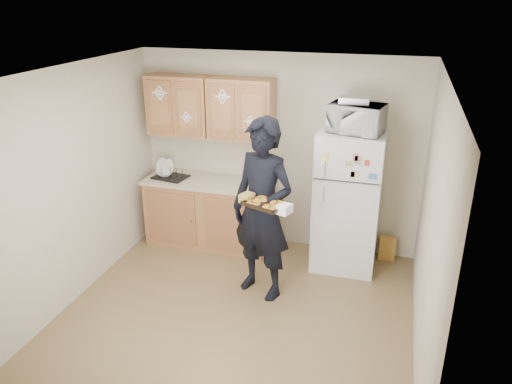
% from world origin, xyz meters
% --- Properties ---
extents(floor, '(3.60, 3.60, 0.00)m').
position_xyz_m(floor, '(0.00, 0.00, 0.00)').
color(floor, brown).
rests_on(floor, ground).
extents(ceiling, '(3.60, 3.60, 0.00)m').
position_xyz_m(ceiling, '(0.00, 0.00, 2.50)').
color(ceiling, silver).
rests_on(ceiling, wall_back).
extents(wall_back, '(3.60, 0.04, 2.50)m').
position_xyz_m(wall_back, '(0.00, 1.80, 1.25)').
color(wall_back, '#BEB59A').
rests_on(wall_back, floor).
extents(wall_front, '(3.60, 0.04, 2.50)m').
position_xyz_m(wall_front, '(0.00, -1.80, 1.25)').
color(wall_front, '#BEB59A').
rests_on(wall_front, floor).
extents(wall_left, '(0.04, 3.60, 2.50)m').
position_xyz_m(wall_left, '(-1.80, 0.00, 1.25)').
color(wall_left, '#BEB59A').
rests_on(wall_left, floor).
extents(wall_right, '(0.04, 3.60, 2.50)m').
position_xyz_m(wall_right, '(1.80, 0.00, 1.25)').
color(wall_right, '#BEB59A').
rests_on(wall_right, floor).
extents(refrigerator, '(0.75, 0.70, 1.70)m').
position_xyz_m(refrigerator, '(0.95, 1.43, 0.85)').
color(refrigerator, silver).
rests_on(refrigerator, floor).
extents(base_cabinet, '(1.60, 0.60, 0.86)m').
position_xyz_m(base_cabinet, '(-0.85, 1.48, 0.43)').
color(base_cabinet, '#9C5C36').
rests_on(base_cabinet, floor).
extents(countertop, '(1.64, 0.64, 0.04)m').
position_xyz_m(countertop, '(-0.85, 1.48, 0.88)').
color(countertop, '#B7AF8D').
rests_on(countertop, base_cabinet).
extents(upper_cab_left, '(0.80, 0.33, 0.75)m').
position_xyz_m(upper_cab_left, '(-1.25, 1.61, 1.83)').
color(upper_cab_left, '#9C5C36').
rests_on(upper_cab_left, wall_back).
extents(upper_cab_right, '(0.80, 0.33, 0.75)m').
position_xyz_m(upper_cab_right, '(-0.43, 1.61, 1.83)').
color(upper_cab_right, '#9C5C36').
rests_on(upper_cab_right, wall_back).
extents(cereal_box, '(0.20, 0.07, 0.32)m').
position_xyz_m(cereal_box, '(1.47, 1.67, 0.16)').
color(cereal_box, gold).
rests_on(cereal_box, floor).
extents(person, '(0.85, 0.71, 2.01)m').
position_xyz_m(person, '(0.14, 0.54, 1.00)').
color(person, black).
rests_on(person, floor).
extents(baking_tray, '(0.48, 0.42, 0.04)m').
position_xyz_m(baking_tray, '(0.25, 0.26, 1.20)').
color(baking_tray, black).
rests_on(baking_tray, person).
extents(pizza_front_left, '(0.13, 0.13, 0.02)m').
position_xyz_m(pizza_front_left, '(0.14, 0.23, 1.22)').
color(pizza_front_left, '#F0A31E').
rests_on(pizza_front_left, baking_tray).
extents(pizza_front_right, '(0.13, 0.13, 0.02)m').
position_xyz_m(pizza_front_right, '(0.31, 0.17, 1.22)').
color(pizza_front_right, '#F0A31E').
rests_on(pizza_front_right, baking_tray).
extents(pizza_back_left, '(0.13, 0.13, 0.02)m').
position_xyz_m(pizza_back_left, '(0.18, 0.36, 1.22)').
color(pizza_back_left, '#F0A31E').
rests_on(pizza_back_left, baking_tray).
extents(pizza_back_right, '(0.13, 0.13, 0.02)m').
position_xyz_m(pizza_back_right, '(0.36, 0.29, 1.22)').
color(pizza_back_right, '#F0A31E').
rests_on(pizza_back_right, baking_tray).
extents(microwave, '(0.65, 0.50, 0.32)m').
position_xyz_m(microwave, '(0.98, 1.38, 1.86)').
color(microwave, silver).
rests_on(microwave, refrigerator).
extents(foil_pan, '(0.33, 0.23, 0.07)m').
position_xyz_m(foil_pan, '(0.94, 1.41, 2.06)').
color(foil_pan, silver).
rests_on(foil_pan, microwave).
extents(dish_rack, '(0.46, 0.38, 0.17)m').
position_xyz_m(dish_rack, '(-1.35, 1.43, 0.98)').
color(dish_rack, black).
rests_on(dish_rack, countertop).
extents(bowl, '(0.24, 0.24, 0.05)m').
position_xyz_m(bowl, '(-1.43, 1.43, 0.94)').
color(bowl, white).
rests_on(bowl, dish_rack).
extents(soap_bottle, '(0.10, 0.10, 0.20)m').
position_xyz_m(soap_bottle, '(-0.18, 1.38, 1.00)').
color(soap_bottle, silver).
rests_on(soap_bottle, countertop).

